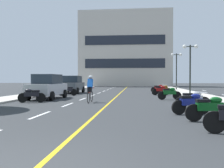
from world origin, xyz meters
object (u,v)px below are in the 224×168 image
motorcycle_3 (193,99)px  motorcycle_4 (32,95)px  motorcycle_7 (161,90)px  motorcycle_8 (164,89)px  motorcycle_6 (67,90)px  motorcycle_2 (191,103)px  street_lamp_mid (190,57)px  motorcycle_9 (159,88)px  street_lamp_far (176,63)px  parked_car_near (48,87)px  motorcycle_1 (210,108)px  motorcycle_5 (170,93)px  cyclist_rider (90,88)px

motorcycle_3 → motorcycle_4: 9.59m
motorcycle_7 → motorcycle_8: (0.49, 2.18, 0.00)m
motorcycle_4 → motorcycle_6: 6.49m
motorcycle_7 → motorcycle_2: bearing=-90.0°
motorcycle_7 → motorcycle_8: 2.23m
street_lamp_mid → motorcycle_9: size_ratio=2.74×
street_lamp_far → motorcycle_2: bearing=-97.8°
street_lamp_far → motorcycle_7: bearing=-106.6°
motorcycle_9 → motorcycle_7: bearing=-92.9°
parked_car_near → motorcycle_1: size_ratio=2.49×
street_lamp_far → motorcycle_6: 16.82m
motorcycle_4 → motorcycle_3: bearing=-14.2°
motorcycle_6 → motorcycle_5: bearing=-22.4°
motorcycle_2 → cyclist_rider: (-5.16, 4.78, 0.41)m
parked_car_near → motorcycle_1: bearing=-44.3°
street_lamp_mid → motorcycle_7: 4.44m
street_lamp_far → motorcycle_5: size_ratio=2.84×
motorcycle_1 → motorcycle_7: (-0.24, 14.00, 0.00)m
motorcycle_9 → motorcycle_3: bearing=-88.8°
motorcycle_3 → motorcycle_8: bearing=90.0°
motorcycle_2 → motorcycle_8: bearing=88.0°
motorcycle_2 → cyclist_rider: bearing=137.2°
motorcycle_1 → motorcycle_6: bearing=124.5°
street_lamp_far → motorcycle_8: bearing=-107.6°
street_lamp_far → parked_car_near: 19.79m
motorcycle_2 → motorcycle_4: 9.77m
parked_car_near → motorcycle_9: parked_car_near is taller
street_lamp_far → parked_car_near: street_lamp_far is taller
parked_car_near → motorcycle_8: bearing=38.3°
street_lamp_far → motorcycle_2: street_lamp_far is taller
parked_car_near → motorcycle_5: 8.93m
street_lamp_mid → motorcycle_3: bearing=-101.6°
parked_car_near → motorcycle_9: 13.00m
motorcycle_8 → motorcycle_6: bearing=-157.4°
parked_car_near → motorcycle_4: parked_car_near is taller
motorcycle_4 → motorcycle_2: bearing=-26.0°
parked_car_near → cyclist_rider: 4.32m
street_lamp_mid → street_lamp_far: bearing=88.7°
parked_car_near → motorcycle_4: size_ratio=2.52×
motorcycle_1 → cyclist_rider: 8.47m
motorcycle_7 → motorcycle_9: bearing=87.1°
motorcycle_2 → motorcycle_5: 7.29m
motorcycle_4 → motorcycle_9: same height
motorcycle_8 → motorcycle_9: 2.04m
motorcycle_1 → motorcycle_2: bearing=98.1°
street_lamp_mid → motorcycle_6: 12.00m
motorcycle_1 → motorcycle_7: bearing=91.0°
street_lamp_mid → motorcycle_7: street_lamp_mid is taller
motorcycle_2 → motorcycle_8: 14.46m
motorcycle_4 → motorcycle_9: 15.14m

